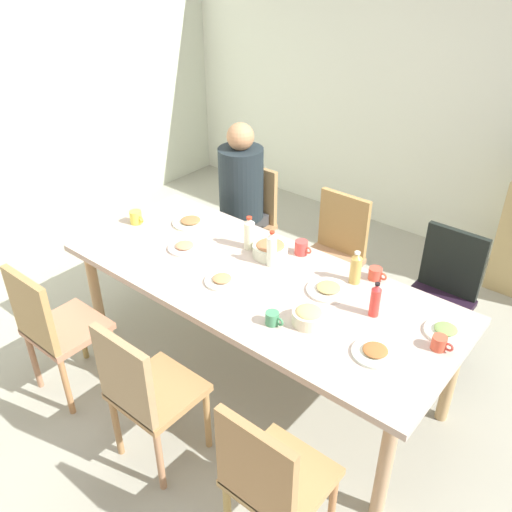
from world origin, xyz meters
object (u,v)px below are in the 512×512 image
at_px(plate_1, 191,222).
at_px(dining_table, 256,287).
at_px(plate_0, 328,289).
at_px(cup_0, 376,274).
at_px(chair_2, 53,326).
at_px(chair_3, 334,250).
at_px(bottle_2, 356,268).
at_px(chair_0, 248,217).
at_px(plate_3, 375,352).
at_px(cup_3, 137,217).
at_px(cup_1, 273,318).
at_px(cup_2, 440,343).
at_px(plate_4, 445,331).
at_px(person_0, 240,190).
at_px(bowl_1, 270,249).
at_px(chair_1, 270,479).
at_px(bowl_0, 308,316).
at_px(bottle_0, 272,249).
at_px(chair_4, 441,291).
at_px(bottle_3, 375,300).
at_px(plate_2, 185,247).
at_px(chair_5, 145,390).
at_px(plate_5, 222,280).
at_px(cup_4, 302,248).
at_px(bottle_1, 249,233).

bearing_deg(plate_1, dining_table, -16.66).
bearing_deg(plate_0, cup_0, 62.80).
relative_size(chair_2, chair_3, 1.00).
xyz_separation_m(plate_1, bottle_2, (1.22, 0.10, 0.08)).
height_order(chair_2, chair_3, same).
distance_m(chair_0, chair_3, 0.79).
height_order(plate_3, cup_3, cup_3).
xyz_separation_m(cup_1, cup_2, (0.74, 0.36, 0.00)).
bearing_deg(chair_0, cup_2, -22.80).
distance_m(chair_0, chair_2, 1.74).
distance_m(chair_0, plate_4, 1.96).
distance_m(person_0, bottle_2, 1.33).
height_order(plate_0, plate_3, same).
bearing_deg(bottle_2, bowl_1, -172.22).
distance_m(chair_1, bowl_1, 1.45).
bearing_deg(plate_4, bowl_0, -147.22).
bearing_deg(bottle_0, chair_4, 40.95).
relative_size(chair_0, bottle_3, 4.45).
relative_size(chair_4, plate_4, 4.30).
xyz_separation_m(chair_2, plate_2, (0.24, 0.84, 0.23)).
bearing_deg(bottle_0, dining_table, -84.12).
relative_size(chair_2, plate_4, 4.30).
distance_m(chair_0, plate_3, 1.94).
relative_size(chair_4, cup_2, 8.22).
distance_m(chair_1, chair_5, 0.79).
relative_size(plate_2, cup_3, 1.78).
bearing_deg(bottle_2, cup_0, 53.78).
relative_size(cup_1, cup_3, 0.90).
height_order(cup_2, cup_3, cup_3).
distance_m(chair_5, bottle_0, 1.09).
xyz_separation_m(plate_3, plate_4, (0.20, 0.36, 0.00)).
bearing_deg(bowl_1, plate_1, -178.18).
bearing_deg(chair_1, cup_0, 101.06).
bearing_deg(bowl_1, dining_table, -69.84).
bearing_deg(cup_0, plate_3, -61.34).
xyz_separation_m(plate_5, cup_4, (0.17, 0.54, 0.03)).
bearing_deg(chair_0, chair_4, 0.00).
bearing_deg(chair_1, chair_4, 90.00).
relative_size(plate_2, bottle_1, 0.96).
relative_size(plate_5, cup_4, 1.72).
bearing_deg(plate_0, chair_4, 61.06).
bearing_deg(plate_0, plate_1, 176.30).
distance_m(dining_table, bowl_0, 0.50).
distance_m(plate_1, cup_4, 0.83).
bearing_deg(plate_3, bottle_2, 129.75).
height_order(plate_2, plate_3, same).
height_order(plate_0, bowl_0, bowl_0).
bearing_deg(dining_table, chair_2, -132.29).
relative_size(chair_3, bottle_1, 4.11).
height_order(cup_1, bottle_0, bottle_0).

